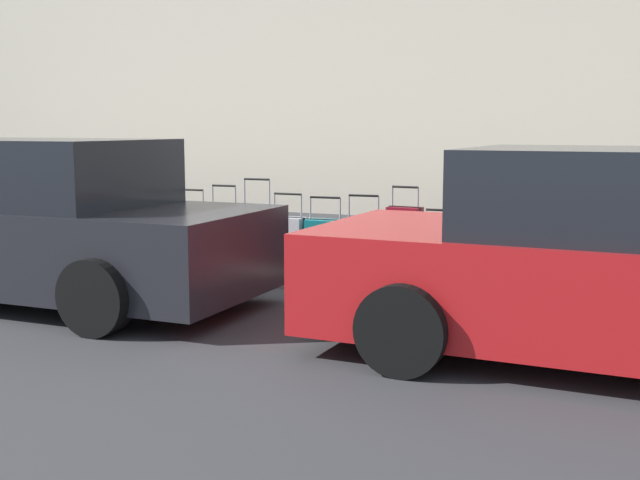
{
  "coord_description": "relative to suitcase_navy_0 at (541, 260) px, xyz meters",
  "views": [
    {
      "loc": [
        -4.87,
        7.42,
        1.68
      ],
      "look_at": [
        -1.82,
        0.35,
        0.59
      ],
      "focal_mm": 44.82,
      "sensor_mm": 36.0,
      "label": 1
    }
  ],
  "objects": [
    {
      "name": "suitcase_red_2",
      "position": [
        0.97,
        -0.05,
        0.07
      ],
      "size": [
        0.47,
        0.25,
        0.72
      ],
      "color": "red",
      "rests_on": "sidewalk_curb"
    },
    {
      "name": "suitcase_navy_0",
      "position": [
        0.0,
        0.0,
        0.0
      ],
      "size": [
        0.43,
        0.23,
        0.57
      ],
      "color": "navy",
      "rests_on": "sidewalk_curb"
    },
    {
      "name": "suitcase_red_9",
      "position": [
        3.99,
        -0.04,
        -0.0
      ],
      "size": [
        0.39,
        0.22,
        0.83
      ],
      "color": "red",
      "rests_on": "sidewalk_curb"
    },
    {
      "name": "fire_hydrant",
      "position": [
        4.79,
        -0.06,
        0.13
      ],
      "size": [
        0.39,
        0.21,
        0.75
      ],
      "color": "#D89E0C",
      "rests_on": "sidewalk_curb"
    },
    {
      "name": "suitcase_silver_6",
      "position": [
        2.73,
        -0.01,
        0.02
      ],
      "size": [
        0.4,
        0.25,
        0.83
      ],
      "color": "#9EA0A8",
      "rests_on": "sidewalk_curb"
    },
    {
      "name": "sidewalk_curb",
      "position": [
        3.82,
        -2.07,
        -0.33
      ],
      "size": [
        18.0,
        5.0,
        0.14
      ],
      "primitive_type": "cube",
      "color": "#ADA89E",
      "rests_on": "ground_plane"
    },
    {
      "name": "suitcase_olive_1",
      "position": [
        0.47,
        -0.04,
        0.03
      ],
      "size": [
        0.44,
        0.22,
        0.8
      ],
      "color": "#59601E",
      "rests_on": "sidewalk_curb"
    },
    {
      "name": "bollard_post",
      "position": [
        5.43,
        0.09,
        0.2
      ],
      "size": [
        0.12,
        0.12,
        0.92
      ],
      "primitive_type": "cylinder",
      "color": "brown",
      "rests_on": "sidewalk_curb"
    },
    {
      "name": "suitcase_black_4",
      "position": [
        1.84,
        -0.01,
        0.02
      ],
      "size": [
        0.4,
        0.26,
        0.84
      ],
      "color": "black",
      "rests_on": "sidewalk_curb"
    },
    {
      "name": "ground_plane",
      "position": [
        3.82,
        0.43,
        -0.4
      ],
      "size": [
        40.0,
        40.0,
        0.0
      ],
      "primitive_type": "plane",
      "color": "#333335"
    },
    {
      "name": "suitcase_teal_5",
      "position": [
        2.28,
        -0.01,
        0.02
      ],
      "size": [
        0.41,
        0.27,
        0.81
      ],
      "color": "#0F606B",
      "rests_on": "sidewalk_curb"
    },
    {
      "name": "parked_car_charcoal_1",
      "position": [
        4.56,
        1.88,
        0.34
      ],
      "size": [
        4.63,
        2.05,
        1.57
      ],
      "color": "black",
      "rests_on": "ground_plane"
    },
    {
      "name": "suitcase_maroon_3",
      "position": [
        1.43,
        -0.14,
        0.1
      ],
      "size": [
        0.37,
        0.24,
        0.94
      ],
      "color": "maroon",
      "rests_on": "sidewalk_curb"
    },
    {
      "name": "suitcase_olive_8",
      "position": [
        3.58,
        -0.09,
        0.06
      ],
      "size": [
        0.36,
        0.2,
        0.89
      ],
      "color": "#59601E",
      "rests_on": "sidewalk_curb"
    },
    {
      "name": "suitcase_navy_7",
      "position": [
        3.16,
        -0.11,
        0.08
      ],
      "size": [
        0.38,
        0.19,
        0.98
      ],
      "color": "navy",
      "rests_on": "sidewalk_curb"
    }
  ]
}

